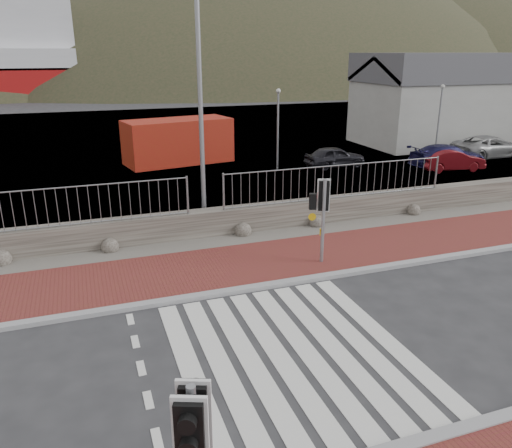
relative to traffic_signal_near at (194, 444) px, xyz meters
name	(u,v)px	position (x,y,z in m)	size (l,w,h in m)	color
ground	(292,353)	(2.85, 3.84, -1.90)	(220.00, 220.00, 0.00)	#28282B
sidewalk_far	(230,267)	(2.85, 8.34, -1.86)	(40.00, 3.00, 0.08)	maroon
kerb_far	(246,289)	(2.85, 6.84, -1.85)	(40.00, 0.25, 0.12)	gray
zebra_crossing	(292,353)	(2.85, 3.84, -1.90)	(4.62, 5.60, 0.01)	silver
gravel_strip	(212,243)	(2.85, 10.34, -1.87)	(40.00, 1.50, 0.06)	#59544C
stone_wall	(206,223)	(2.85, 11.14, -1.45)	(40.00, 0.60, 0.90)	#453F38
railing	(205,185)	(2.85, 10.99, -0.08)	(18.07, 0.07, 1.22)	gray
quay	(135,140)	(2.85, 31.74, -1.90)	(120.00, 40.00, 0.50)	#4C4C4F
water	(105,98)	(2.85, 66.74, -1.90)	(220.00, 50.00, 0.05)	#3F4C54
harbor_building	(450,98)	(22.85, 23.74, 1.03)	(12.20, 6.20, 5.80)	#9E9E99
hills_backdrop	(144,207)	(9.59, 91.74, -24.96)	(254.00, 90.00, 100.00)	#29311D
traffic_signal_near	(194,444)	(0.00, 0.00, 0.00)	(0.43, 0.35, 2.64)	gray
traffic_signal_far	(323,204)	(5.42, 7.76, -0.06)	(0.63, 0.35, 2.54)	gray
streetlight	(204,83)	(3.14, 11.88, 3.02)	(1.77, 0.84, 8.74)	gray
shipping_container	(178,141)	(4.28, 23.10, -0.71)	(5.74, 2.39, 2.39)	maroon
car_a	(335,157)	(11.94, 19.21, -1.35)	(1.31, 3.27, 1.11)	black
car_b	(452,160)	(17.26, 16.45, -1.35)	(1.16, 3.34, 1.10)	#5F0D12
car_c	(448,156)	(17.54, 17.10, -1.29)	(1.72, 4.23, 1.23)	#14133B
car_d	(490,147)	(21.69, 18.50, -1.27)	(2.11, 4.58, 1.27)	gray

